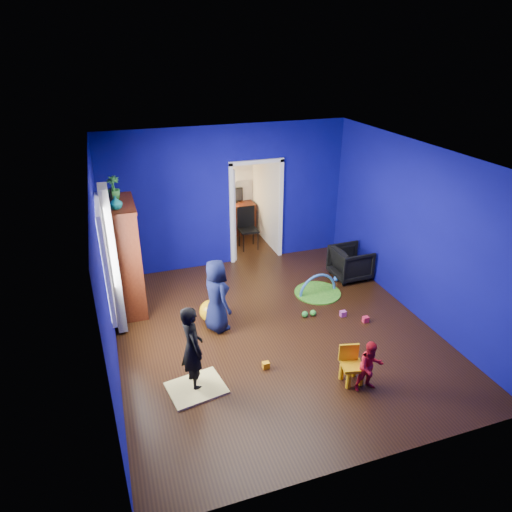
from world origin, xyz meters
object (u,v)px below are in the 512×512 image
object	(u,v)px
toddler_red	(370,367)
vase	(116,203)
study_desk	(237,219)
folding_chair	(248,229)
armchair	(351,263)
play_mat	(318,293)
child_black	(192,348)
hopper_ball	(211,311)
kid_chair	(352,367)
tv_armoire	(123,257)
crt_tv	(125,255)
child_navy	(216,296)

from	to	relation	value
toddler_red	vase	world-z (taller)	vase
study_desk	vase	bearing A→B (deg)	-133.15
study_desk	folding_chair	distance (m)	0.96
armchair	toddler_red	size ratio (longest dim) A/B	0.94
toddler_red	play_mat	xyz separation A→B (m)	(0.48, 2.59, -0.37)
armchair	play_mat	distance (m)	1.02
toddler_red	child_black	bearing A→B (deg)	162.85
toddler_red	hopper_ball	size ratio (longest dim) A/B	1.97
vase	kid_chair	bearing A→B (deg)	-44.61
armchair	play_mat	bearing A→B (deg)	111.90
child_black	play_mat	distance (m)	3.29
vase	study_desk	xyz separation A→B (m)	(2.81, 2.99, -1.69)
hopper_ball	study_desk	size ratio (longest dim) A/B	0.44
toddler_red	kid_chair	distance (m)	0.28
tv_armoire	hopper_ball	size ratio (longest dim) A/B	5.10
tv_armoire	crt_tv	xyz separation A→B (m)	(0.04, 0.00, 0.04)
child_black	crt_tv	world-z (taller)	crt_tv
child_black	folding_chair	bearing A→B (deg)	-37.33
child_navy	kid_chair	size ratio (longest dim) A/B	2.49
play_mat	folding_chair	size ratio (longest dim) A/B	0.95
vase	play_mat	bearing A→B (deg)	-6.00
armchair	play_mat	world-z (taller)	armchair
armchair	study_desk	xyz separation A→B (m)	(-1.50, 2.96, 0.05)
armchair	hopper_ball	size ratio (longest dim) A/B	1.86
child_navy	tv_armoire	bearing A→B (deg)	33.24
tv_armoire	play_mat	distance (m)	3.61
armchair	tv_armoire	distance (m)	4.37
tv_armoire	child_navy	bearing A→B (deg)	-41.15
child_black	vase	bearing A→B (deg)	8.04
vase	child_black	bearing A→B (deg)	-71.74
folding_chair	tv_armoire	bearing A→B (deg)	-148.29
tv_armoire	child_black	bearing A→B (deg)	-73.89
toddler_red	tv_armoire	bearing A→B (deg)	135.68
child_black	play_mat	xyz separation A→B (m)	(2.72, 1.74, -0.62)
child_navy	kid_chair	bearing A→B (deg)	-157.98
child_black	hopper_ball	distance (m)	1.65
toddler_red	kid_chair	xyz separation A→B (m)	(-0.15, 0.20, -0.13)
vase	study_desk	distance (m)	4.44
crt_tv	child_black	bearing A→B (deg)	-74.78
toddler_red	folding_chair	xyz separation A→B (m)	(-0.13, 4.98, 0.08)
vase	play_mat	distance (m)	4.00
armchair	toddler_red	world-z (taller)	toddler_red
child_black	child_navy	distance (m)	1.39
hopper_ball	folding_chair	bearing A→B (deg)	60.14
armchair	tv_armoire	xyz separation A→B (m)	(-4.31, 0.27, 0.66)
child_navy	child_black	bearing A→B (deg)	136.84
toddler_red	tv_armoire	world-z (taller)	tv_armoire
child_navy	play_mat	world-z (taller)	child_navy
toddler_red	tv_armoire	distance (m)	4.42
child_navy	crt_tv	distance (m)	1.79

